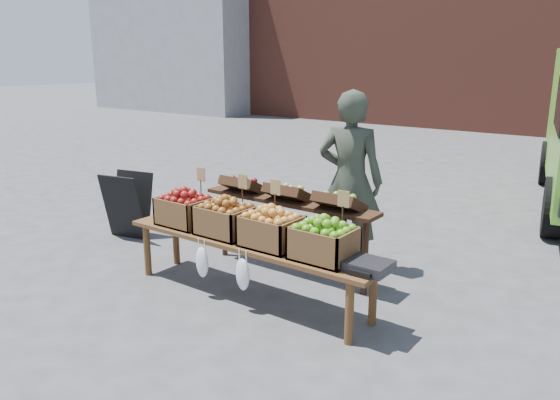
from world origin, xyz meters
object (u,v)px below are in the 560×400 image
Objects in this scene: vendor at (350,181)px; chalkboard_sign at (128,205)px; weighing_scale at (369,266)px; crate_golden_apples at (185,211)px; crate_green_apples at (324,243)px; crate_russet_pears at (225,221)px; crate_red_apples at (271,231)px; back_table at (288,226)px; display_bench at (248,269)px.

vendor is 2.27× the size of chalkboard_sign.
chalkboard_sign is at bearing 172.50° from weighing_scale.
crate_golden_apples is 1.00× the size of crate_green_apples.
crate_russet_pears is 0.55m from crate_red_apples.
crate_golden_apples is at bearing 180.00° from crate_green_apples.
back_table is 0.78× the size of display_bench.
back_table reaches higher than chalkboard_sign.
back_table is 4.20× the size of crate_red_apples.
crate_green_apples reaches higher than display_bench.
crate_golden_apples is at bearing 180.00° from crate_russet_pears.
crate_red_apples reaches higher than chalkboard_sign.
crate_golden_apples is at bearing 180.00° from display_bench.
vendor is 2.87m from chalkboard_sign.
vendor is 3.81× the size of crate_russet_pears.
crate_russet_pears is (2.09, -0.48, 0.29)m from chalkboard_sign.
back_table reaches higher than weighing_scale.
crate_golden_apples is (1.54, -0.48, 0.29)m from chalkboard_sign.
display_bench is at bearing 180.00° from weighing_scale.
crate_red_apples and crate_green_apples have the same top height.
chalkboard_sign is 1.68× the size of crate_russet_pears.
crate_red_apples is at bearing 0.00° from display_bench.
crate_golden_apples is 0.55m from crate_russet_pears.
crate_russet_pears is at bearing 180.00° from display_bench.
crate_red_apples is (0.33, -0.72, 0.19)m from back_table.
vendor is 0.81m from back_table.
weighing_scale is at bearing 0.00° from crate_green_apples.
crate_golden_apples and crate_red_apples have the same top height.
crate_green_apples is (0.55, 0.00, 0.00)m from crate_red_apples.
back_table reaches higher than crate_red_apples.
back_table is (-0.41, -0.55, -0.43)m from vendor.
weighing_scale is (1.31, -0.72, 0.09)m from back_table.
display_bench is 5.40× the size of crate_russet_pears.
crate_golden_apples is at bearing -136.86° from back_table.
back_table reaches higher than crate_russet_pears.
crate_green_apples is at bearing 96.69° from vendor.
back_table is 1.49m from weighing_scale.
chalkboard_sign is 3.23m from crate_green_apples.
crate_red_apples reaches higher than display_bench.
chalkboard_sign is at bearing 162.80° from crate_golden_apples.
back_table is 6.18× the size of weighing_scale.
crate_green_apples reaches higher than weighing_scale.
crate_red_apples is (0.27, 0.00, 0.42)m from display_bench.
display_bench is at bearing -23.40° from chalkboard_sign.
crate_red_apples is 1.00× the size of crate_green_apples.
vendor reaches higher than crate_green_apples.
crate_golden_apples reaches higher than weighing_scale.
crate_russet_pears is 1.00× the size of crate_green_apples.
vendor is 0.91× the size of back_table.
crate_golden_apples is at bearing 180.00° from weighing_scale.
crate_russet_pears is (0.55, 0.00, 0.00)m from crate_golden_apples.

